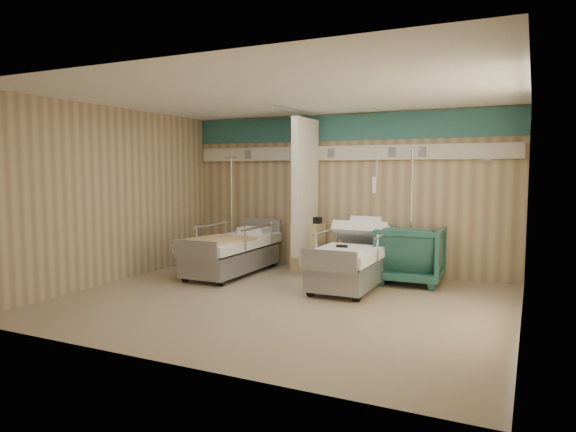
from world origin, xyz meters
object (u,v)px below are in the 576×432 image
at_px(iv_stand_right, 410,254).
at_px(iv_stand_left, 232,243).
at_px(bed_right, 353,266).
at_px(bedside_cabinet, 308,247).
at_px(visitor_armchair, 411,255).
at_px(bed_left, 232,256).

bearing_deg(iv_stand_right, iv_stand_left, -179.47).
xyz_separation_m(bed_right, iv_stand_left, (-2.68, 0.78, 0.11)).
relative_size(bedside_cabinet, iv_stand_right, 0.40).
bearing_deg(iv_stand_left, bedside_cabinet, 4.54).
xyz_separation_m(visitor_armchair, iv_stand_right, (-0.05, 0.21, -0.02)).
bearing_deg(bed_left, iv_stand_left, 121.65).
bearing_deg(bedside_cabinet, iv_stand_left, -175.46).
bearing_deg(bed_left, iv_stand_right, 15.60).
distance_m(visitor_armchair, iv_stand_left, 3.44).
bearing_deg(iv_stand_right, bed_right, -130.85).
height_order(bed_right, iv_stand_left, iv_stand_left).
bearing_deg(bed_left, visitor_armchair, 11.48).
bearing_deg(bed_right, iv_stand_left, 163.80).
relative_size(bed_right, iv_stand_left, 1.05).
relative_size(bedside_cabinet, iv_stand_left, 0.41).
distance_m(bedside_cabinet, visitor_armchair, 1.93).
distance_m(bedside_cabinet, iv_stand_right, 1.85).
bearing_deg(visitor_armchair, bedside_cabinet, -11.55).
bearing_deg(iv_stand_right, bed_left, -164.40).
distance_m(bed_right, visitor_armchair, 0.97).
xyz_separation_m(bed_right, visitor_armchair, (0.75, 0.60, 0.15)).
xyz_separation_m(iv_stand_right, iv_stand_left, (-3.38, -0.03, -0.02)).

